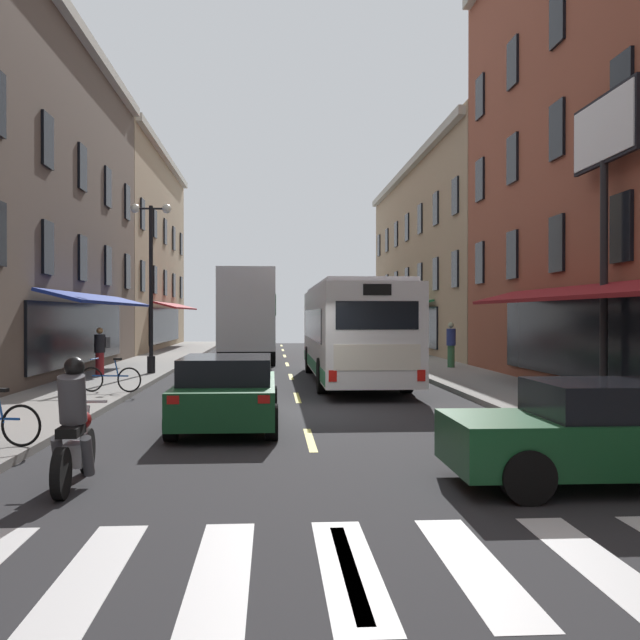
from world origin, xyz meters
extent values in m
cube|color=#28282B|center=(0.00, 0.00, -0.05)|extent=(34.80, 80.00, 0.10)
cube|color=#DBCC4C|center=(0.00, -10.00, 0.00)|extent=(0.14, 2.40, 0.01)
cube|color=#DBCC4C|center=(0.00, -3.50, 0.00)|extent=(0.14, 2.40, 0.01)
cube|color=#DBCC4C|center=(0.00, 3.00, 0.00)|extent=(0.14, 2.40, 0.01)
cube|color=#DBCC4C|center=(0.00, 9.50, 0.00)|extent=(0.14, 2.40, 0.01)
cube|color=#DBCC4C|center=(0.00, 16.00, 0.00)|extent=(0.14, 2.40, 0.01)
cube|color=#DBCC4C|center=(0.00, 22.50, 0.00)|extent=(0.14, 2.40, 0.01)
cube|color=#DBCC4C|center=(0.00, 29.00, 0.00)|extent=(0.14, 2.40, 0.01)
cube|color=#DBCC4C|center=(0.00, 35.50, 0.00)|extent=(0.14, 2.40, 0.01)
cube|color=silver|center=(-2.20, -10.00, 0.00)|extent=(0.50, 2.80, 0.01)
cube|color=silver|center=(-1.10, -10.00, 0.00)|extent=(0.50, 2.80, 0.01)
cube|color=silver|center=(0.00, -10.00, 0.00)|extent=(0.50, 2.80, 0.01)
cube|color=silver|center=(1.10, -10.00, 0.00)|extent=(0.50, 2.80, 0.01)
cube|color=silver|center=(2.20, -10.00, 0.00)|extent=(0.50, 2.80, 0.01)
cube|color=gray|center=(-5.90, 0.00, 0.07)|extent=(3.00, 80.00, 0.14)
cube|color=gray|center=(5.90, 0.00, 0.07)|extent=(3.00, 80.00, 0.14)
cube|color=#B2AD9E|center=(-7.30, 10.00, 12.03)|extent=(0.44, 19.40, 0.40)
cube|color=black|center=(-7.36, 10.00, 1.55)|extent=(0.10, 12.00, 2.10)
cube|color=navy|center=(-6.65, 10.00, 2.75)|extent=(1.38, 11.20, 0.44)
cube|color=black|center=(-7.36, 6.00, 4.20)|extent=(0.10, 1.00, 1.60)
cube|color=black|center=(-7.36, 10.00, 4.20)|extent=(0.10, 1.00, 1.60)
cube|color=black|center=(-7.36, 14.00, 4.20)|extent=(0.10, 1.00, 1.60)
cube|color=black|center=(-7.36, 18.00, 4.20)|extent=(0.10, 1.00, 1.60)
cube|color=black|center=(-7.36, 6.00, 7.40)|extent=(0.10, 1.00, 1.60)
cube|color=black|center=(-7.36, 10.00, 7.40)|extent=(0.10, 1.00, 1.60)
cube|color=black|center=(-7.36, 14.00, 7.40)|extent=(0.10, 1.00, 1.60)
cube|color=black|center=(-7.36, 18.00, 7.40)|extent=(0.10, 1.00, 1.60)
cube|color=#9E8466|center=(-11.40, 30.00, 6.18)|extent=(8.00, 19.90, 12.36)
cube|color=#B2AD9E|center=(-7.30, 30.00, 12.01)|extent=(0.44, 19.40, 0.40)
cube|color=black|center=(-7.36, 30.00, 1.55)|extent=(0.10, 12.00, 2.10)
cube|color=maroon|center=(-6.65, 30.00, 2.75)|extent=(1.38, 11.20, 0.44)
cube|color=black|center=(-7.36, 22.00, 4.20)|extent=(0.10, 1.00, 1.60)
cube|color=black|center=(-7.36, 26.00, 4.20)|extent=(0.10, 1.00, 1.60)
cube|color=black|center=(-7.36, 30.00, 4.20)|extent=(0.10, 1.00, 1.60)
cube|color=black|center=(-7.36, 34.00, 4.20)|extent=(0.10, 1.00, 1.60)
cube|color=black|center=(-7.36, 38.00, 4.20)|extent=(0.10, 1.00, 1.60)
cube|color=black|center=(-7.36, 22.00, 7.40)|extent=(0.10, 1.00, 1.60)
cube|color=black|center=(-7.36, 26.00, 7.40)|extent=(0.10, 1.00, 1.60)
cube|color=black|center=(-7.36, 30.00, 7.40)|extent=(0.10, 1.00, 1.60)
cube|color=black|center=(-7.36, 34.00, 7.40)|extent=(0.10, 1.00, 1.60)
cube|color=black|center=(-7.36, 38.00, 7.40)|extent=(0.10, 1.00, 1.60)
cube|color=black|center=(7.36, 0.00, 1.55)|extent=(0.10, 16.00, 2.10)
cube|color=maroon|center=(6.65, 0.00, 2.75)|extent=(1.38, 14.93, 0.44)
cube|color=black|center=(7.36, 0.00, 4.20)|extent=(0.10, 1.00, 1.60)
cube|color=black|center=(7.36, 3.81, 4.20)|extent=(0.10, 1.00, 1.60)
cube|color=black|center=(7.36, 7.62, 4.20)|extent=(0.10, 1.00, 1.60)
cube|color=black|center=(7.36, 11.43, 4.20)|extent=(0.10, 1.00, 1.60)
cube|color=black|center=(7.36, 0.00, 7.40)|extent=(0.10, 1.00, 1.60)
cube|color=black|center=(7.36, 3.81, 7.40)|extent=(0.10, 1.00, 1.60)
cube|color=black|center=(7.36, 7.62, 7.40)|extent=(0.10, 1.00, 1.60)
cube|color=black|center=(7.36, 11.43, 7.40)|extent=(0.10, 1.00, 1.60)
cube|color=black|center=(7.36, 3.81, 10.60)|extent=(0.10, 1.00, 1.60)
cube|color=black|center=(7.36, 7.62, 10.60)|extent=(0.10, 1.00, 1.60)
cube|color=black|center=(7.36, 11.43, 10.60)|extent=(0.10, 1.00, 1.60)
cube|color=#9E8466|center=(11.40, 26.67, 5.55)|extent=(8.00, 26.57, 11.10)
cube|color=#B2AD9E|center=(7.30, 26.67, 10.75)|extent=(0.44, 26.07, 0.40)
cube|color=black|center=(7.36, 26.67, 1.55)|extent=(0.10, 16.00, 2.10)
cube|color=#1E6638|center=(6.65, 26.67, 2.75)|extent=(1.38, 14.93, 0.44)
cube|color=black|center=(7.36, 15.24, 4.20)|extent=(0.10, 1.00, 1.60)
cube|color=black|center=(7.36, 19.05, 4.20)|extent=(0.10, 1.00, 1.60)
cube|color=black|center=(7.36, 22.86, 4.20)|extent=(0.10, 1.00, 1.60)
cube|color=black|center=(7.36, 26.67, 4.20)|extent=(0.10, 1.00, 1.60)
cube|color=black|center=(7.36, 30.48, 4.20)|extent=(0.10, 1.00, 1.60)
cube|color=black|center=(7.36, 34.29, 4.20)|extent=(0.10, 1.00, 1.60)
cube|color=black|center=(7.36, 38.10, 4.20)|extent=(0.10, 1.00, 1.60)
cube|color=black|center=(7.36, 15.24, 7.40)|extent=(0.10, 1.00, 1.60)
cube|color=black|center=(7.36, 19.05, 7.40)|extent=(0.10, 1.00, 1.60)
cube|color=black|center=(7.36, 22.86, 7.40)|extent=(0.10, 1.00, 1.60)
cube|color=black|center=(7.36, 26.67, 7.40)|extent=(0.10, 1.00, 1.60)
cube|color=black|center=(7.36, 30.48, 7.40)|extent=(0.10, 1.00, 1.60)
cube|color=black|center=(7.36, 34.29, 7.40)|extent=(0.10, 1.00, 1.60)
cube|color=black|center=(7.36, 38.10, 7.40)|extent=(0.10, 1.00, 1.60)
cylinder|color=black|center=(7.05, 0.22, 2.96)|extent=(0.18, 0.18, 5.64)
cylinder|color=black|center=(7.05, 0.22, 0.26)|extent=(0.40, 0.40, 0.24)
cube|color=black|center=(7.05, 0.22, 6.51)|extent=(0.10, 3.19, 1.61)
cube|color=white|center=(6.99, 0.22, 6.51)|extent=(0.04, 3.03, 1.45)
cube|color=white|center=(7.11, 0.22, 6.51)|extent=(0.04, 3.03, 1.45)
cube|color=white|center=(1.92, 7.31, 1.69)|extent=(2.57, 11.72, 2.69)
cube|color=silver|center=(1.92, 7.31, 3.10)|extent=(2.37, 10.52, 0.16)
cube|color=black|center=(1.92, 7.61, 1.88)|extent=(2.60, 9.32, 0.96)
cube|color=#19723F|center=(1.92, 7.31, 0.60)|extent=(2.60, 11.32, 0.36)
cube|color=black|center=(1.93, 13.13, 1.88)|extent=(2.25, 0.12, 1.10)
cube|color=black|center=(1.91, 1.49, 2.19)|extent=(2.05, 0.12, 0.70)
cube|color=silver|center=(1.91, 1.48, 1.15)|extent=(2.15, 0.10, 0.64)
cube|color=black|center=(1.91, 1.48, 2.82)|extent=(0.70, 0.10, 0.28)
cube|color=red|center=(0.81, 1.48, 0.70)|extent=(0.20, 0.08, 0.28)
cube|color=red|center=(3.00, 1.47, 0.70)|extent=(0.20, 0.08, 0.28)
cylinder|color=black|center=(0.75, 11.17, 0.50)|extent=(0.30, 1.00, 1.00)
cylinder|color=black|center=(3.10, 11.17, 0.50)|extent=(0.30, 1.00, 1.00)
cylinder|color=black|center=(0.74, 3.96, 0.50)|extent=(0.30, 1.00, 1.00)
cylinder|color=black|center=(3.09, 3.95, 0.50)|extent=(0.30, 1.00, 1.00)
cube|color=#B21E19|center=(-1.86, 19.39, 1.55)|extent=(2.35, 2.37, 2.40)
cube|color=black|center=(-1.88, 20.51, 2.40)|extent=(2.00, 0.14, 0.80)
cube|color=silver|center=(-1.78, 15.73, 2.43)|extent=(2.51, 5.04, 3.46)
cube|color=#196633|center=(-0.56, 15.76, 2.60)|extent=(0.12, 3.00, 0.90)
cube|color=black|center=(-1.80, 16.89, 0.55)|extent=(2.05, 6.95, 0.24)
cylinder|color=black|center=(-2.95, 19.17, 0.45)|extent=(0.30, 0.91, 0.90)
cylinder|color=black|center=(-0.75, 19.21, 0.45)|extent=(0.30, 0.91, 0.90)
cylinder|color=black|center=(-2.86, 14.96, 0.45)|extent=(0.30, 0.91, 0.90)
cylinder|color=black|center=(-0.66, 15.01, 0.45)|extent=(0.30, 0.91, 0.90)
cube|color=maroon|center=(-1.85, 26.91, 0.55)|extent=(1.85, 4.33, 0.63)
cube|color=black|center=(-1.85, 26.73, 1.09)|extent=(1.69, 2.34, 0.51)
cube|color=red|center=(-2.60, 24.76, 0.77)|extent=(0.20, 0.06, 0.14)
cube|color=red|center=(-1.11, 24.76, 0.77)|extent=(0.20, 0.06, 0.14)
cylinder|color=black|center=(-2.72, 28.37, 0.32)|extent=(0.22, 0.64, 0.64)
cylinder|color=black|center=(-0.98, 28.37, 0.32)|extent=(0.22, 0.64, 0.64)
cylinder|color=black|center=(-2.73, 25.45, 0.32)|extent=(0.22, 0.64, 0.64)
cylinder|color=black|center=(-0.98, 25.44, 0.32)|extent=(0.22, 0.64, 0.64)
cube|color=#144723|center=(-1.54, -1.87, 0.57)|extent=(1.85, 4.66, 0.66)
cube|color=black|center=(-1.54, -2.06, 1.13)|extent=(1.69, 2.52, 0.52)
cube|color=red|center=(-2.29, -4.18, 0.80)|extent=(0.20, 0.06, 0.14)
cube|color=red|center=(-0.80, -4.18, 0.80)|extent=(0.20, 0.06, 0.14)
cylinder|color=black|center=(-2.41, -0.24, 0.32)|extent=(0.22, 0.64, 0.64)
cylinder|color=black|center=(-0.66, -0.25, 0.32)|extent=(0.22, 0.64, 0.64)
cylinder|color=black|center=(-2.42, -3.50, 0.32)|extent=(0.22, 0.64, 0.64)
cylinder|color=black|center=(-0.67, -3.50, 0.32)|extent=(0.22, 0.64, 0.64)
cube|color=#144723|center=(3.73, -7.17, 0.57)|extent=(4.29, 1.84, 0.65)
cube|color=black|center=(3.91, -7.17, 1.10)|extent=(2.32, 1.68, 0.48)
cylinder|color=black|center=(2.29, -8.03, 0.32)|extent=(0.64, 0.22, 0.64)
cylinder|color=black|center=(2.30, -6.30, 0.32)|extent=(0.64, 0.22, 0.64)
cylinder|color=black|center=(-3.22, -5.99, 0.31)|extent=(0.12, 0.62, 0.62)
cylinder|color=black|center=(-3.17, -7.44, 0.31)|extent=(0.14, 0.62, 0.62)
cylinder|color=#B2B2B7|center=(-3.22, -6.11, 0.61)|extent=(0.08, 0.33, 0.68)
ellipsoid|color=maroon|center=(-3.20, -6.54, 0.81)|extent=(0.34, 0.57, 0.28)
cube|color=black|center=(-3.19, -6.94, 0.74)|extent=(0.28, 0.57, 0.12)
cube|color=#B2B2B7|center=(-3.19, -6.72, 0.40)|extent=(0.25, 0.41, 0.30)
cylinder|color=#B2B2B7|center=(-3.21, -6.21, 1.02)|extent=(0.62, 0.06, 0.04)
cylinder|color=#4C4C51|center=(-3.19, -6.87, 1.13)|extent=(0.36, 0.47, 0.66)
sphere|color=black|center=(-3.19, -6.76, 1.53)|extent=(0.26, 0.26, 0.26)
cylinder|color=#4C4C51|center=(-3.37, -6.84, 0.40)|extent=(0.15, 0.36, 0.56)
cylinder|color=#4C4C51|center=(-3.01, -6.83, 0.40)|extent=(0.15, 0.36, 0.56)
torus|color=black|center=(-5.48, 3.54, 0.47)|extent=(0.66, 0.17, 0.66)
torus|color=black|center=(-4.45, 3.34, 0.47)|extent=(0.66, 0.17, 0.66)
cylinder|color=#194CA5|center=(-4.97, 3.44, 0.57)|extent=(0.99, 0.23, 0.04)
cylinder|color=#194CA5|center=(-4.79, 3.41, 0.75)|extent=(0.14, 0.06, 0.50)
cube|color=black|center=(-4.77, 3.40, 1.02)|extent=(0.22, 0.16, 0.06)
cylinder|color=#194CA5|center=(-5.40, 3.52, 1.02)|extent=(0.12, 0.48, 0.03)
torus|color=black|center=(-4.57, -4.65, 0.47)|extent=(0.66, 0.16, 0.66)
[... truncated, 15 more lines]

